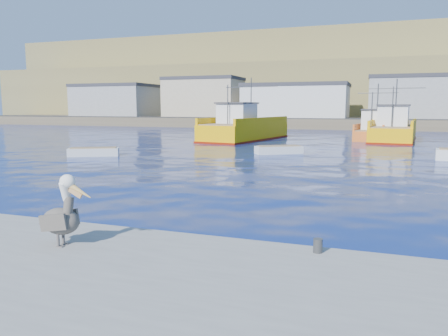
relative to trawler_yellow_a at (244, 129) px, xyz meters
The scene contains 9 objects.
ground 34.52m from the trawler_yellow_a, 73.83° to the right, with size 260.00×260.00×0.00m, color #071955.
dock_bollards 37.94m from the trawler_yellow_a, 74.39° to the right, with size 36.20×0.20×0.30m.
far_shore 77.07m from the trawler_yellow_a, 82.80° to the left, with size 200.00×81.00×24.00m.
trawler_yellow_a is the anchor object (origin of this frame).
trawler_yellow_b 15.77m from the trawler_yellow_a, 14.04° to the left, with size 5.68×12.37×6.61m.
boat_orange 14.15m from the trawler_yellow_a, 18.82° to the left, with size 4.43×8.57×6.06m.
skiff_left 19.75m from the trawler_yellow_a, 107.12° to the right, with size 3.72×2.78×0.77m.
skiff_extra 14.47m from the trawler_yellow_a, 62.71° to the right, with size 3.66×2.98×0.77m.
pelican 38.61m from the trawler_yellow_a, 79.25° to the right, with size 1.31×0.60×1.61m.
Camera 1 is at (4.08, -12.47, 3.57)m, focal length 35.00 mm.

